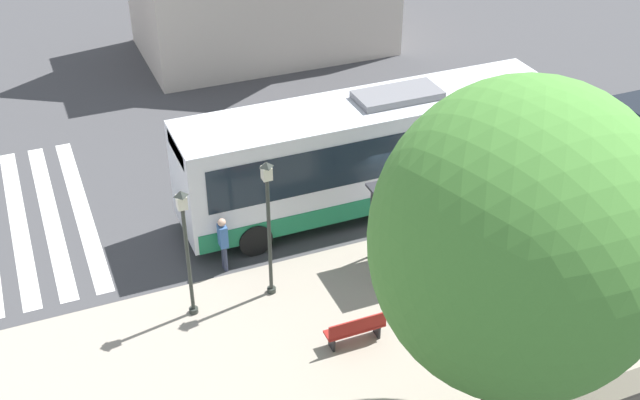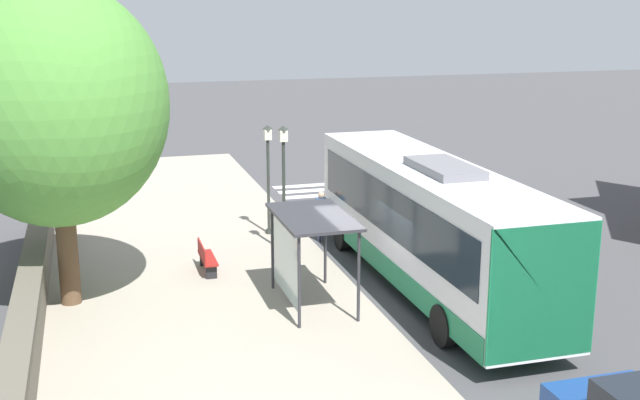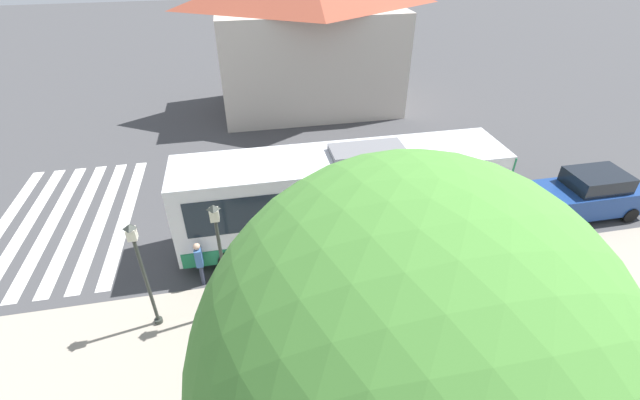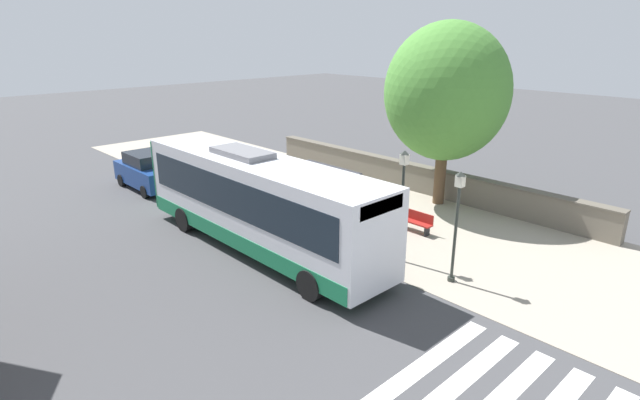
# 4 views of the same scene
# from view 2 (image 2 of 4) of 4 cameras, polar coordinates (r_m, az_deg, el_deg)

# --- Properties ---
(ground_plane) EXTENTS (120.00, 120.00, 0.00)m
(ground_plane) POSITION_cam_2_polar(r_m,az_deg,el_deg) (21.55, 3.68, -7.31)
(ground_plane) COLOR #424244
(ground_plane) RESTS_ON ground
(sidewalk_plaza) EXTENTS (9.00, 44.00, 0.02)m
(sidewalk_plaza) POSITION_cam_2_polar(r_m,az_deg,el_deg) (20.55, -8.34, -8.50)
(sidewalk_plaza) COLOR #9E9384
(sidewalk_plaza) RESTS_ON ground
(crosswalk_stripes) EXTENTS (9.00, 5.25, 0.01)m
(crosswalk_stripes) POSITION_cam_2_polar(r_m,az_deg,el_deg) (33.48, 5.11, 0.48)
(crosswalk_stripes) COLOR silver
(crosswalk_stripes) RESTS_ON ground
(stone_wall) EXTENTS (0.60, 20.00, 1.40)m
(stone_wall) POSITION_cam_2_polar(r_m,az_deg,el_deg) (20.22, -19.95, -7.50)
(stone_wall) COLOR #6B6356
(stone_wall) RESTS_ON ground
(bus) EXTENTS (2.61, 11.76, 3.73)m
(bus) POSITION_cam_2_polar(r_m,az_deg,el_deg) (22.14, 7.72, -1.56)
(bus) COLOR silver
(bus) RESTS_ON ground
(bus_shelter) EXTENTS (1.82, 3.20, 2.45)m
(bus_shelter) POSITION_cam_2_polar(r_m,az_deg,el_deg) (20.70, -0.93, -2.17)
(bus_shelter) COLOR #2D2D33
(bus_shelter) RESTS_ON ground
(pedestrian) EXTENTS (0.34, 0.23, 1.70)m
(pedestrian) POSITION_cam_2_polar(r_m,az_deg,el_deg) (26.55, 0.09, -0.86)
(pedestrian) COLOR #2D3347
(pedestrian) RESTS_ON ground
(bench) EXTENTS (0.40, 1.54, 0.88)m
(bench) POSITION_cam_2_polar(r_m,az_deg,el_deg) (23.87, -8.10, -4.07)
(bench) COLOR maroon
(bench) RESTS_ON ground
(street_lamp_near) EXTENTS (0.28, 0.28, 4.09)m
(street_lamp_near) POSITION_cam_2_polar(r_m,az_deg,el_deg) (25.03, -2.60, 1.57)
(street_lamp_near) COLOR #2D332D
(street_lamp_near) RESTS_ON ground
(street_lamp_far) EXTENTS (0.28, 0.28, 3.78)m
(street_lamp_far) POSITION_cam_2_polar(r_m,az_deg,el_deg) (27.13, -3.71, 2.16)
(street_lamp_far) COLOR #2D332D
(street_lamp_far) RESTS_ON ground
(shade_tree) EXTENTS (5.63, 5.63, 8.39)m
(shade_tree) POSITION_cam_2_polar(r_m,az_deg,el_deg) (21.21, -18.27, 6.42)
(shade_tree) COLOR brown
(shade_tree) RESTS_ON ground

